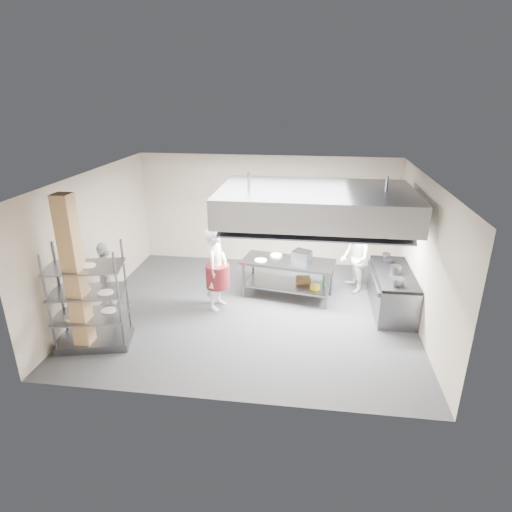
# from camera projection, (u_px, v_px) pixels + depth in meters

# --- Properties ---
(floor) EXTENTS (7.00, 7.00, 0.00)m
(floor) POSITION_uv_depth(u_px,v_px,m) (251.00, 310.00, 9.55)
(floor) COLOR #2D2D2F
(floor) RESTS_ON ground
(ceiling) EXTENTS (7.00, 7.00, 0.00)m
(ceiling) POSITION_uv_depth(u_px,v_px,m) (251.00, 177.00, 8.47)
(ceiling) COLOR silver
(ceiling) RESTS_ON wall_back
(wall_back) EXTENTS (7.00, 0.00, 7.00)m
(wall_back) POSITION_uv_depth(u_px,v_px,m) (267.00, 210.00, 11.78)
(wall_back) COLOR #C0AF98
(wall_back) RESTS_ON ground
(wall_left) EXTENTS (0.00, 6.00, 6.00)m
(wall_left) POSITION_uv_depth(u_px,v_px,m) (95.00, 240.00, 9.45)
(wall_left) COLOR #C0AF98
(wall_left) RESTS_ON ground
(wall_right) EXTENTS (0.00, 6.00, 6.00)m
(wall_right) POSITION_uv_depth(u_px,v_px,m) (423.00, 256.00, 8.57)
(wall_right) COLOR #C0AF98
(wall_right) RESTS_ON ground
(column) EXTENTS (0.30, 0.30, 3.00)m
(column) POSITION_uv_depth(u_px,v_px,m) (75.00, 276.00, 7.62)
(column) COLOR tan
(column) RESTS_ON floor
(exhaust_hood) EXTENTS (4.00, 2.50, 0.60)m
(exhaust_hood) POSITION_uv_depth(u_px,v_px,m) (315.00, 203.00, 8.89)
(exhaust_hood) COLOR slate
(exhaust_hood) RESTS_ON ceiling
(hood_strip_a) EXTENTS (1.60, 0.12, 0.04)m
(hood_strip_a) POSITION_uv_depth(u_px,v_px,m) (272.00, 216.00, 9.12)
(hood_strip_a) COLOR white
(hood_strip_a) RESTS_ON exhaust_hood
(hood_strip_b) EXTENTS (1.60, 0.12, 0.04)m
(hood_strip_b) POSITION_uv_depth(u_px,v_px,m) (358.00, 220.00, 8.89)
(hood_strip_b) COLOR white
(hood_strip_b) RESTS_ON exhaust_hood
(wall_shelf) EXTENTS (1.50, 0.28, 0.04)m
(wall_shelf) POSITION_uv_depth(u_px,v_px,m) (333.00, 214.00, 11.41)
(wall_shelf) COLOR slate
(wall_shelf) RESTS_ON wall_back
(island) EXTENTS (2.23, 1.23, 0.91)m
(island) POSITION_uv_depth(u_px,v_px,m) (288.00, 279.00, 10.06)
(island) COLOR slate
(island) RESTS_ON floor
(island_worktop) EXTENTS (2.23, 1.23, 0.06)m
(island_worktop) POSITION_uv_depth(u_px,v_px,m) (288.00, 262.00, 9.90)
(island_worktop) COLOR slate
(island_worktop) RESTS_ON island
(island_undershelf) EXTENTS (2.05, 1.11, 0.04)m
(island_undershelf) POSITION_uv_depth(u_px,v_px,m) (288.00, 285.00, 10.11)
(island_undershelf) COLOR slate
(island_undershelf) RESTS_ON island
(pass_rack) EXTENTS (1.48, 1.06, 2.00)m
(pass_rack) POSITION_uv_depth(u_px,v_px,m) (89.00, 297.00, 7.96)
(pass_rack) COLOR slate
(pass_rack) RESTS_ON floor
(cooking_range) EXTENTS (0.80, 2.00, 0.84)m
(cooking_range) POSITION_uv_depth(u_px,v_px,m) (392.00, 292.00, 9.48)
(cooking_range) COLOR slate
(cooking_range) RESTS_ON floor
(range_top) EXTENTS (0.78, 1.96, 0.06)m
(range_top) POSITION_uv_depth(u_px,v_px,m) (394.00, 273.00, 9.32)
(range_top) COLOR black
(range_top) RESTS_ON cooking_range
(chef_head) EXTENTS (0.56, 0.75, 1.87)m
(chef_head) POSITION_uv_depth(u_px,v_px,m) (216.00, 269.00, 9.39)
(chef_head) COLOR white
(chef_head) RESTS_ON floor
(chef_line) EXTENTS (0.79, 0.92, 1.65)m
(chef_line) POSITION_uv_depth(u_px,v_px,m) (355.00, 259.00, 10.24)
(chef_line) COLOR silver
(chef_line) RESTS_ON floor
(chef_plating) EXTENTS (0.76, 1.09, 1.71)m
(chef_plating) POSITION_uv_depth(u_px,v_px,m) (108.00, 281.00, 8.99)
(chef_plating) COLOR silver
(chef_plating) RESTS_ON floor
(griddle) EXTENTS (0.50, 0.45, 0.20)m
(griddle) POSITION_uv_depth(u_px,v_px,m) (302.00, 255.00, 9.95)
(griddle) COLOR gray
(griddle) RESTS_ON island_worktop
(wicker_basket) EXTENTS (0.36, 0.27, 0.14)m
(wicker_basket) POSITION_uv_depth(u_px,v_px,m) (303.00, 280.00, 10.15)
(wicker_basket) COLOR olive
(wicker_basket) RESTS_ON island_undershelf
(stockpot) EXTENTS (0.24, 0.24, 0.16)m
(stockpot) POSITION_uv_depth(u_px,v_px,m) (395.00, 270.00, 9.23)
(stockpot) COLOR gray
(stockpot) RESTS_ON range_top
(plate_stack) EXTENTS (0.28, 0.28, 0.05)m
(plate_stack) POSITION_uv_depth(u_px,v_px,m) (92.00, 314.00, 8.09)
(plate_stack) COLOR white
(plate_stack) RESTS_ON pass_rack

